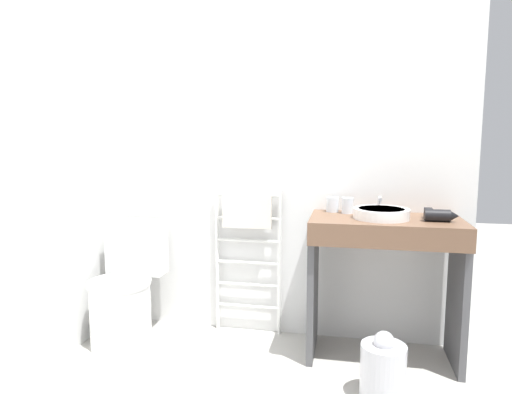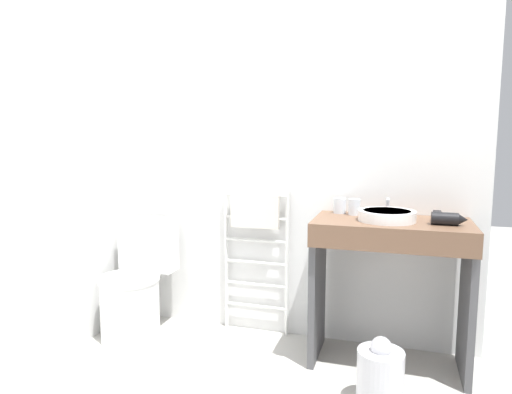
# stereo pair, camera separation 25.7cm
# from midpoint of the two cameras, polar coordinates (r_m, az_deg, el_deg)

# --- Properties ---
(wall_back) EXTENTS (2.65, 0.12, 2.42)m
(wall_back) POSITION_cam_midpoint_polar(r_m,az_deg,el_deg) (3.17, -0.29, 4.43)
(wall_back) COLOR white
(wall_back) RESTS_ON ground_plane
(wall_side) EXTENTS (0.12, 1.89, 2.42)m
(wall_side) POSITION_cam_midpoint_polar(r_m,az_deg,el_deg) (3.09, -26.93, 3.54)
(wall_side) COLOR white
(wall_side) RESTS_ON ground_plane
(toilet) EXTENTS (0.41, 0.55, 0.81)m
(toilet) POSITION_cam_midpoint_polar(r_m,az_deg,el_deg) (3.30, -18.25, -11.49)
(toilet) COLOR white
(toilet) RESTS_ON ground_plane
(towel_radiator) EXTENTS (0.47, 0.06, 1.02)m
(towel_radiator) POSITION_cam_midpoint_polar(r_m,az_deg,el_deg) (3.17, -3.42, -4.36)
(towel_radiator) COLOR white
(towel_radiator) RESTS_ON ground_plane
(vanity_counter) EXTENTS (0.91, 0.50, 0.89)m
(vanity_counter) POSITION_cam_midpoint_polar(r_m,az_deg,el_deg) (2.89, 13.28, -8.46)
(vanity_counter) COLOR brown
(vanity_counter) RESTS_ON ground_plane
(sink_basin) EXTENTS (0.33, 0.33, 0.06)m
(sink_basin) POSITION_cam_midpoint_polar(r_m,az_deg,el_deg) (2.81, 12.89, -2.00)
(sink_basin) COLOR white
(sink_basin) RESTS_ON vanity_counter
(faucet) EXTENTS (0.02, 0.10, 0.11)m
(faucet) POSITION_cam_midpoint_polar(r_m,az_deg,el_deg) (2.98, 12.85, -0.68)
(faucet) COLOR silver
(faucet) RESTS_ON vanity_counter
(cup_near_wall) EXTENTS (0.08, 0.08, 0.10)m
(cup_near_wall) POSITION_cam_midpoint_polar(r_m,az_deg,el_deg) (3.00, 7.14, -0.95)
(cup_near_wall) COLOR silver
(cup_near_wall) RESTS_ON vanity_counter
(cup_near_edge) EXTENTS (0.07, 0.07, 0.10)m
(cup_near_edge) POSITION_cam_midpoint_polar(r_m,az_deg,el_deg) (2.96, 8.95, -1.08)
(cup_near_edge) COLOR silver
(cup_near_edge) RESTS_ON vanity_counter
(hair_dryer) EXTENTS (0.19, 0.18, 0.07)m
(hair_dryer) POSITION_cam_midpoint_polar(r_m,az_deg,el_deg) (2.82, 19.44, -2.15)
(hair_dryer) COLOR black
(hair_dryer) RESTS_ON vanity_counter
(trash_bin) EXTENTS (0.24, 0.27, 0.37)m
(trash_bin) POSITION_cam_midpoint_polar(r_m,az_deg,el_deg) (2.62, 12.74, -20.42)
(trash_bin) COLOR silver
(trash_bin) RESTS_ON ground_plane
(bath_mat) EXTENTS (0.56, 0.36, 0.01)m
(bath_mat) POSITION_cam_midpoint_polar(r_m,az_deg,el_deg) (2.95, -23.81, -20.95)
(bath_mat) COLOR silver
(bath_mat) RESTS_ON ground_plane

